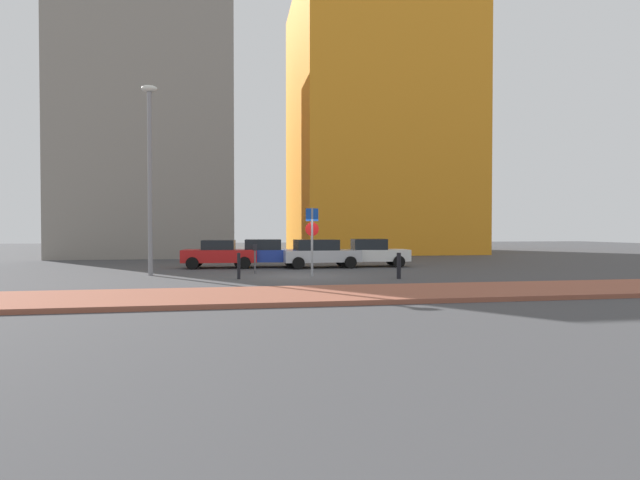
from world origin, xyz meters
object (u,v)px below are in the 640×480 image
parked_car_blue (265,253)px  parked_car_white (369,253)px  parking_meter (255,255)px  parked_car_red (220,254)px  parking_sign_post (312,233)px  traffic_bollard_near (399,266)px  traffic_bollard_mid (239,266)px  street_lamp (150,166)px  parked_car_silver (319,253)px

parked_car_blue → parked_car_white: bearing=-5.2°
parked_car_white → parking_meter: parked_car_white is taller
parked_car_red → parked_car_white: bearing=-2.8°
parking_sign_post → parking_meter: (-2.40, 1.79, -1.00)m
traffic_bollard_near → traffic_bollard_mid: 6.63m
street_lamp → traffic_bollard_mid: (3.86, -2.36, -4.33)m
parked_car_blue → street_lamp: size_ratio=0.48×
parking_meter → traffic_bollard_near: (5.77, -3.51, -0.34)m
parked_car_blue → traffic_bollard_mid: size_ratio=3.72×
traffic_bollard_mid → parked_car_blue: bearing=76.8°
parking_meter → traffic_bollard_near: bearing=-31.3°
street_lamp → parked_car_silver: bearing=21.6°
parking_sign_post → traffic_bollard_near: bearing=-27.0°
parked_car_blue → traffic_bollard_mid: bearing=-103.2°
parking_sign_post → parked_car_red: bearing=126.3°
parked_car_red → parked_car_blue: bearing=2.8°
parking_meter → street_lamp: (-4.63, -0.10, 3.98)m
parked_car_silver → street_lamp: size_ratio=0.50×
parked_car_blue → parking_meter: size_ratio=2.96×
traffic_bollard_near → parked_car_blue: bearing=124.2°
traffic_bollard_near → traffic_bollard_mid: size_ratio=1.00×
parked_car_silver → parked_car_blue: bearing=165.2°
parking_meter → street_lamp: 6.11m
parked_car_silver → parking_meter: 4.78m
parking_meter → traffic_bollard_mid: 2.61m
parking_sign_post → traffic_bollard_near: size_ratio=2.77×
traffic_bollard_mid → street_lamp: bearing=148.5°
parked_car_red → traffic_bollard_mid: 6.33m
parked_car_white → traffic_bollard_near: (-0.66, -6.90, -0.23)m
parked_car_red → parked_car_white: size_ratio=0.91×
parking_meter → parked_car_blue: bearing=79.5°
parking_sign_post → parked_car_white: bearing=52.1°
parked_car_silver → parked_car_white: (2.84, 0.24, -0.03)m
parked_car_silver → traffic_bollard_near: bearing=-71.9°
parked_car_red → parked_car_blue: parked_car_blue is taller
parked_car_blue → parking_meter: parked_car_blue is taller
parked_car_blue → street_lamp: bearing=-143.2°
parking_meter → street_lamp: bearing=-178.7°
parked_car_blue → traffic_bollard_near: (5.05, -7.42, -0.24)m
parked_car_blue → parked_car_silver: 2.97m
parked_car_blue → traffic_bollard_mid: 6.55m
parked_car_blue → street_lamp: 7.84m
parked_car_silver → traffic_bollard_near: parked_car_silver is taller
parked_car_blue → parked_car_white: 5.73m
parked_car_red → parking_meter: bearing=-65.8°
parked_car_silver → traffic_bollard_near: 7.02m
parked_car_red → parking_sign_post: 7.02m
traffic_bollard_near → traffic_bollard_mid: bearing=170.9°
parked_car_blue → parking_meter: (-0.72, -3.91, 0.10)m
parked_car_white → parking_meter: bearing=-152.2°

